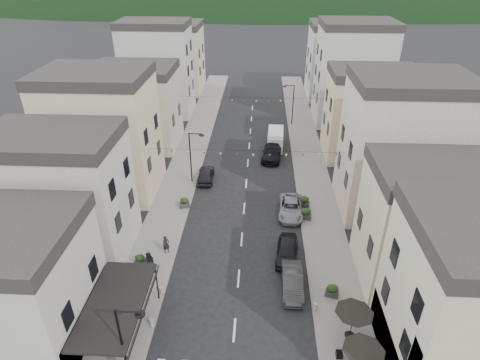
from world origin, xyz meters
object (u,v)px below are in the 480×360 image
object	(u,v)px
pedestrian_b	(150,262)
parked_car_e	(206,174)
parked_car_b	(292,282)
delivery_van	(275,138)
parked_car_d	(272,152)
pedestrian_a	(166,245)
parked_car_c	(291,208)
parked_car_a	(287,251)

from	to	relation	value
pedestrian_b	parked_car_e	bearing A→B (deg)	103.22
parked_car_b	delivery_van	bearing A→B (deg)	92.10
parked_car_e	parked_car_d	bearing A→B (deg)	-143.82
pedestrian_a	pedestrian_b	distance (m)	2.56
delivery_van	parked_car_c	bearing A→B (deg)	-83.18
parked_car_b	pedestrian_b	world-z (taller)	pedestrian_b
parked_car_e	pedestrian_a	size ratio (longest dim) A/B	2.57
parked_car_c	delivery_van	size ratio (longest dim) A/B	0.98
parked_car_a	parked_car_d	xyz separation A→B (m)	(-0.96, 18.94, 0.07)
pedestrian_b	parked_car_a	bearing A→B (deg)	34.93
parked_car_c	pedestrian_a	world-z (taller)	pedestrian_a
parked_car_e	pedestrian_a	world-z (taller)	pedestrian_a
parked_car_a	parked_car_e	world-z (taller)	parked_car_a
parked_car_a	delivery_van	bearing A→B (deg)	97.46
parked_car_c	parked_car_e	world-z (taller)	parked_car_e
parked_car_d	parked_car_a	bearing A→B (deg)	-80.25
parked_car_b	pedestrian_b	bearing A→B (deg)	174.45
parked_car_c	pedestrian_a	size ratio (longest dim) A/B	2.98
parked_car_d	delivery_van	xyz separation A→B (m)	(0.48, 3.35, 0.36)
parked_car_d	pedestrian_b	bearing A→B (deg)	-108.44
parked_car_c	pedestrian_b	xyz separation A→B (m)	(-11.72, -9.03, 0.38)
parked_car_e	pedestrian_a	bearing A→B (deg)	79.69
parked_car_a	pedestrian_a	bearing A→B (deg)	-173.85
parked_car_a	pedestrian_a	size ratio (longest dim) A/B	2.62
parked_car_a	parked_car_b	size ratio (longest dim) A/B	0.99
parked_car_c	parked_car_e	xyz separation A→B (m)	(-9.20, 6.23, 0.04)
parked_car_a	parked_car_c	world-z (taller)	parked_car_a
parked_car_a	pedestrian_a	xyz separation A→B (m)	(-10.25, 0.01, 0.21)
delivery_van	pedestrian_b	world-z (taller)	delivery_van
parked_car_e	pedestrian_b	distance (m)	15.47
pedestrian_b	parked_car_b	bearing A→B (deg)	16.52
pedestrian_a	parked_car_d	bearing A→B (deg)	32.36
parked_car_c	parked_car_a	bearing A→B (deg)	-92.62
pedestrian_b	delivery_van	bearing A→B (deg)	89.44
parked_car_b	parked_car_e	size ratio (longest dim) A/B	1.03
parked_car_d	pedestrian_b	size ratio (longest dim) A/B	2.97
parked_car_c	delivery_van	bearing A→B (deg)	97.38
parked_car_e	pedestrian_b	xyz separation A→B (m)	(-2.52, -15.26, 0.34)
parked_car_c	delivery_van	xyz separation A→B (m)	(-1.15, 15.68, 0.48)
parked_car_b	parked_car_d	size ratio (longest dim) A/B	0.79
parked_car_e	parked_car_a	bearing A→B (deg)	120.93
delivery_van	parked_car_e	bearing A→B (deg)	-127.81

